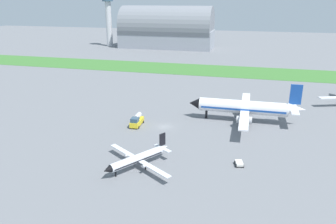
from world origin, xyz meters
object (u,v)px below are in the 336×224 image
Objects in this scene: control_tower at (108,17)px; baggage_cart_near_gate at (239,163)px; airplane_foreground_turboprop at (138,158)px; airplane_midfield_jet at (245,107)px; fuel_truck_midfield at (137,120)px.

baggage_cart_near_gate is at bearing -58.02° from control_tower.
airplane_foreground_turboprop is 195.55m from control_tower.
airplane_midfield_jet is 176.70m from control_tower.
fuel_truck_midfield is (-8.65, 23.39, -0.63)m from airplane_foreground_turboprop.
control_tower is at bearing -161.16° from baggage_cart_near_gate.
airplane_foreground_turboprop is 2.65× the size of fuel_truck_midfield.
control_tower is (-105.60, 140.63, 17.19)m from airplane_midfield_jet.
airplane_foreground_turboprop is 40.79m from airplane_midfield_jet.
control_tower is at bearing -120.52° from airplane_foreground_turboprop.
airplane_foreground_turboprop is at bearing -86.63° from baggage_cart_near_gate.
airplane_midfield_jet is (21.26, 34.74, 2.16)m from airplane_foreground_turboprop.
airplane_foreground_turboprop is 24.95m from fuel_truck_midfield.
airplane_midfield_jet is at bearing -177.68° from airplane_foreground_turboprop.
fuel_truck_midfield is at bearing -132.92° from baggage_cart_near_gate.
baggage_cart_near_gate is (-0.04, -28.45, -3.80)m from airplane_midfield_jet.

